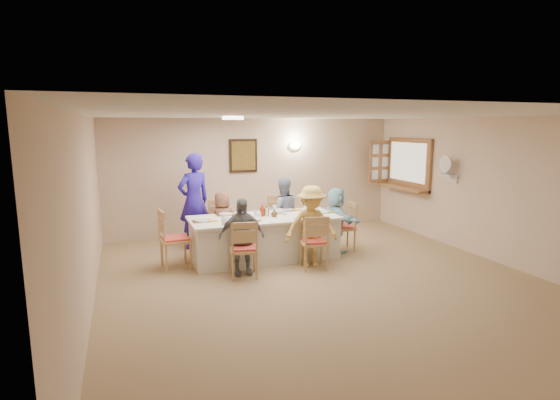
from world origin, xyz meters
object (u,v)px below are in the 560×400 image
object	(u,v)px
diner_back_right	(283,212)
diner_back_left	(223,221)
diner_front_left	(242,236)
caregiver	(194,201)
serving_hatch	(409,164)
chair_left_end	(175,238)
condiment_ketchup	(262,210)
diner_right_end	(336,219)
dining_table	(265,238)
chair_back_left	(221,225)
chair_front_right	(314,241)
chair_front_left	(244,248)
diner_front_right	(311,226)
chair_right_end	(342,226)
desk_fan	(447,167)
chair_back_right	(281,220)

from	to	relation	value
diner_back_right	diner_back_left	bearing A→B (deg)	11.06
diner_front_left	caregiver	xyz separation A→B (m)	(-0.45, 1.83, 0.30)
serving_hatch	chair_left_end	world-z (taller)	serving_hatch
condiment_ketchup	diner_right_end	bearing A→B (deg)	-1.99
dining_table	chair_back_left	distance (m)	1.00
chair_front_right	diner_right_end	xyz separation A→B (m)	(0.82, 0.80, 0.15)
chair_back_left	chair_front_left	xyz separation A→B (m)	(0.00, -1.60, -0.01)
diner_front_right	caregiver	size ratio (longest dim) A/B	0.75
dining_table	diner_front_left	size ratio (longest dim) A/B	2.11
chair_left_end	diner_back_left	world-z (taller)	diner_back_left
chair_back_left	diner_right_end	distance (m)	2.18
chair_front_right	diner_front_right	xyz separation A→B (m)	(0.00, 0.12, 0.23)
chair_left_end	chair_right_end	distance (m)	3.10
chair_right_end	diner_back_right	distance (m)	1.19
chair_front_right	chair_back_left	bearing A→B (deg)	-42.74
desk_fan	chair_back_right	world-z (taller)	desk_fan
dining_table	chair_front_right	xyz separation A→B (m)	(0.60, -0.80, 0.08)
serving_hatch	chair_left_end	distance (m)	5.42
chair_back_right	diner_back_left	world-z (taller)	diner_back_left
dining_table	chair_back_left	xyz separation A→B (m)	(-0.60, 0.80, 0.10)
serving_hatch	diner_back_left	size ratio (longest dim) A/B	1.30
diner_back_right	caregiver	world-z (taller)	caregiver
chair_front_left	diner_back_left	xyz separation A→B (m)	(0.00, 1.48, 0.12)
chair_front_left	chair_left_end	world-z (taller)	chair_left_end
chair_back_right	condiment_ketchup	bearing A→B (deg)	-129.92
desk_fan	diner_front_right	bearing A→B (deg)	-174.47
chair_left_end	condiment_ketchup	xyz separation A→B (m)	(1.52, 0.05, 0.37)
chair_back_right	diner_back_left	xyz separation A→B (m)	(-1.20, -0.12, 0.10)
diner_front_right	diner_right_end	bearing A→B (deg)	50.34
serving_hatch	diner_back_left	world-z (taller)	serving_hatch
diner_front_right	chair_right_end	bearing A→B (deg)	46.26
diner_front_left	condiment_ketchup	world-z (taller)	diner_front_left
dining_table	condiment_ketchup	distance (m)	0.50
chair_front_left	chair_left_end	size ratio (longest dim) A/B	0.92
desk_fan	diner_right_end	distance (m)	2.39
diner_front_left	diner_right_end	world-z (taller)	diner_front_left
chair_front_right	chair_right_end	xyz separation A→B (m)	(0.95, 0.80, 0.00)
serving_hatch	diner_front_right	bearing A→B (deg)	-152.05
chair_right_end	diner_front_left	distance (m)	2.26
desk_fan	diner_back_left	distance (m)	4.42
chair_left_end	diner_back_right	distance (m)	2.26
chair_left_end	diner_front_right	bearing A→B (deg)	-113.20
diner_back_right	chair_back_right	bearing A→B (deg)	-78.94
diner_front_right	chair_left_end	bearing A→B (deg)	173.12
desk_fan	chair_front_right	size ratio (longest dim) A/B	0.33
desk_fan	chair_left_end	world-z (taller)	desk_fan
dining_table	diner_right_end	xyz separation A→B (m)	(1.42, 0.00, 0.23)
diner_back_right	diner_front_left	distance (m)	1.81
serving_hatch	desk_fan	world-z (taller)	serving_hatch
serving_hatch	dining_table	xyz separation A→B (m)	(-3.69, -0.96, -1.12)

